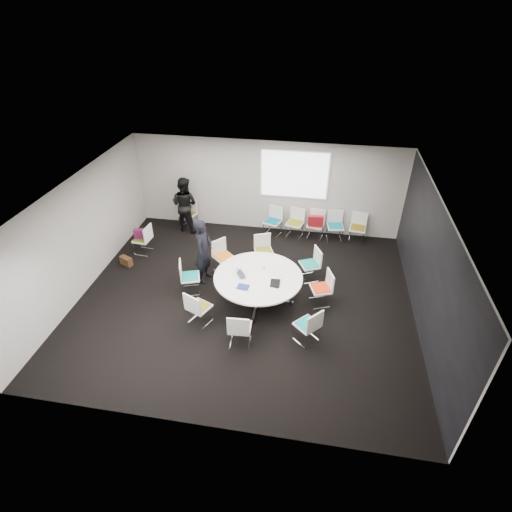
% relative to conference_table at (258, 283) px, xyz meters
% --- Properties ---
extents(room_shell, '(8.08, 7.08, 2.88)m').
position_rel_conference_table_xyz_m(room_shell, '(-0.23, 0.03, 0.88)').
color(room_shell, black).
rests_on(room_shell, ground).
extents(conference_table, '(2.08, 2.08, 0.73)m').
position_rel_conference_table_xyz_m(conference_table, '(0.00, 0.00, 0.00)').
color(conference_table, silver).
rests_on(conference_table, ground).
extents(projection_screen, '(1.90, 0.03, 1.35)m').
position_rel_conference_table_xyz_m(projection_screen, '(0.47, 3.49, 1.33)').
color(projection_screen, white).
rests_on(projection_screen, room_shell).
extents(chair_ring_a, '(0.58, 0.59, 0.88)m').
position_rel_conference_table_xyz_m(chair_ring_a, '(1.48, 0.15, -0.25)').
color(chair_ring_a, silver).
rests_on(chair_ring_a, ground).
extents(chair_ring_b, '(0.60, 0.61, 0.88)m').
position_rel_conference_table_xyz_m(chair_ring_b, '(1.17, 1.09, -0.25)').
color(chair_ring_b, silver).
rests_on(chair_ring_b, ground).
extents(chair_ring_c, '(0.60, 0.59, 0.88)m').
position_rel_conference_table_xyz_m(chair_ring_c, '(-0.09, 1.50, -0.25)').
color(chair_ring_c, silver).
rests_on(chair_ring_c, ground).
extents(chair_ring_d, '(0.64, 0.64, 0.88)m').
position_rel_conference_table_xyz_m(chair_ring_d, '(-1.11, 1.06, -0.25)').
color(chair_ring_d, silver).
rests_on(chair_ring_d, ground).
extents(chair_ring_e, '(0.57, 0.58, 0.88)m').
position_rel_conference_table_xyz_m(chair_ring_e, '(-1.71, 0.07, -0.25)').
color(chair_ring_e, silver).
rests_on(chair_ring_e, ground).
extents(chair_ring_f, '(0.60, 0.60, 0.88)m').
position_rel_conference_table_xyz_m(chair_ring_f, '(-1.18, -0.97, -0.25)').
color(chair_ring_f, silver).
rests_on(chair_ring_f, ground).
extents(chair_ring_g, '(0.49, 0.47, 0.88)m').
position_rel_conference_table_xyz_m(chair_ring_g, '(-0.15, -1.46, -0.25)').
color(chair_ring_g, silver).
rests_on(chair_ring_g, ground).
extents(chair_ring_h, '(0.64, 0.64, 0.88)m').
position_rel_conference_table_xyz_m(chair_ring_h, '(1.24, -1.13, -0.25)').
color(chair_ring_h, silver).
rests_on(chair_ring_h, ground).
extents(chair_back_a, '(0.59, 0.58, 0.88)m').
position_rel_conference_table_xyz_m(chair_back_a, '(-0.08, 3.17, -0.25)').
color(chair_back_a, silver).
rests_on(chair_back_a, ground).
extents(chair_back_b, '(0.56, 0.55, 0.88)m').
position_rel_conference_table_xyz_m(chair_back_b, '(0.60, 3.17, -0.25)').
color(chair_back_b, silver).
rests_on(chair_back_b, ground).
extents(chair_back_c, '(0.53, 0.52, 0.88)m').
position_rel_conference_table_xyz_m(chair_back_c, '(1.21, 3.19, -0.25)').
color(chair_back_c, silver).
rests_on(chair_back_c, ground).
extents(chair_back_d, '(0.52, 0.51, 0.88)m').
position_rel_conference_table_xyz_m(chair_back_d, '(1.79, 3.19, -0.25)').
color(chair_back_d, silver).
rests_on(chair_back_d, ground).
extents(chair_back_e, '(0.52, 0.51, 0.88)m').
position_rel_conference_table_xyz_m(chair_back_e, '(2.45, 3.20, -0.25)').
color(chair_back_e, silver).
rests_on(chair_back_e, ground).
extents(chair_spare_left, '(0.49, 0.50, 0.88)m').
position_rel_conference_table_xyz_m(chair_spare_left, '(-3.55, 1.54, -0.25)').
color(chair_spare_left, silver).
rests_on(chair_spare_left, ground).
extents(chair_person_back, '(0.59, 0.59, 0.88)m').
position_rel_conference_table_xyz_m(chair_person_back, '(-2.76, 3.19, -0.25)').
color(chair_person_back, silver).
rests_on(chair_person_back, ground).
extents(person_main, '(0.48, 0.68, 1.75)m').
position_rel_conference_table_xyz_m(person_main, '(-1.48, 0.61, 0.35)').
color(person_main, black).
rests_on(person_main, ground).
extents(person_back, '(0.97, 0.83, 1.73)m').
position_rel_conference_table_xyz_m(person_back, '(-2.76, 3.03, 0.34)').
color(person_back, black).
rests_on(person_back, ground).
extents(laptop, '(0.39, 0.43, 0.03)m').
position_rel_conference_table_xyz_m(laptop, '(-0.37, 0.02, 0.22)').
color(laptop, '#333338').
rests_on(laptop, conference_table).
extents(laptop_lid, '(0.03, 0.30, 0.22)m').
position_rel_conference_table_xyz_m(laptop_lid, '(-0.51, 0.09, 0.34)').
color(laptop_lid, silver).
rests_on(laptop_lid, conference_table).
extents(notebook_black, '(0.23, 0.31, 0.02)m').
position_rel_conference_table_xyz_m(notebook_black, '(0.43, -0.20, 0.22)').
color(notebook_black, black).
rests_on(notebook_black, conference_table).
extents(tablet_folio, '(0.28, 0.23, 0.03)m').
position_rel_conference_table_xyz_m(tablet_folio, '(-0.27, -0.47, 0.22)').
color(tablet_folio, navy).
rests_on(tablet_folio, conference_table).
extents(papers_right, '(0.36, 0.36, 0.00)m').
position_rel_conference_table_xyz_m(papers_right, '(0.47, 0.23, 0.21)').
color(papers_right, silver).
rests_on(papers_right, conference_table).
extents(papers_front, '(0.35, 0.30, 0.00)m').
position_rel_conference_table_xyz_m(papers_front, '(0.79, -0.09, 0.21)').
color(papers_front, white).
rests_on(papers_front, conference_table).
extents(cup, '(0.08, 0.08, 0.09)m').
position_rel_conference_table_xyz_m(cup, '(0.08, 0.33, 0.25)').
color(cup, white).
rests_on(cup, conference_table).
extents(phone, '(0.16, 0.11, 0.01)m').
position_rel_conference_table_xyz_m(phone, '(0.45, -0.34, 0.21)').
color(phone, black).
rests_on(phone, conference_table).
extents(maroon_bag, '(0.42, 0.21, 0.28)m').
position_rel_conference_table_xyz_m(maroon_bag, '(-3.56, 1.54, 0.10)').
color(maroon_bag, '#501534').
rests_on(maroon_bag, chair_spare_left).
extents(brown_bag, '(0.39, 0.29, 0.24)m').
position_rel_conference_table_xyz_m(brown_bag, '(-3.81, 0.88, -0.40)').
color(brown_bag, '#3B2513').
rests_on(brown_bag, ground).
extents(red_jacket, '(0.45, 0.18, 0.36)m').
position_rel_conference_table_xyz_m(red_jacket, '(1.21, 2.96, 0.18)').
color(red_jacket, maroon).
rests_on(red_jacket, chair_back_c).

